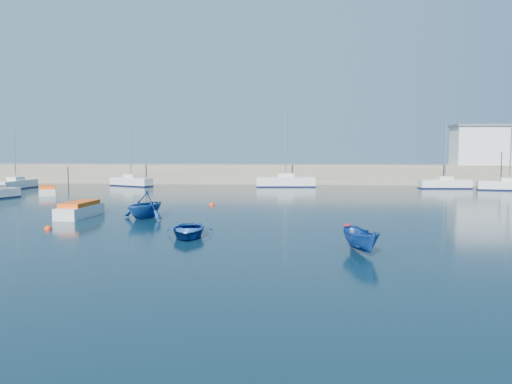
# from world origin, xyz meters

# --- Properties ---
(ground) EXTENTS (220.00, 220.00, 0.00)m
(ground) POSITION_xyz_m (0.00, 0.00, 0.00)
(ground) COLOR black
(ground) RESTS_ON ground
(back_wall) EXTENTS (96.00, 4.50, 2.60)m
(back_wall) POSITION_xyz_m (0.00, 46.00, 1.30)
(back_wall) COLOR gray
(back_wall) RESTS_ON ground
(harbor_office) EXTENTS (10.00, 4.00, 5.00)m
(harbor_office) POSITION_xyz_m (30.00, 46.00, 5.10)
(harbor_office) COLOR silver
(harbor_office) RESTS_ON back_wall
(sailboat_4) EXTENTS (2.33, 6.33, 8.15)m
(sailboat_4) POSITION_xyz_m (-28.91, 34.89, 0.57)
(sailboat_4) COLOR silver
(sailboat_4) RESTS_ON ground
(sailboat_5) EXTENTS (6.00, 3.97, 7.81)m
(sailboat_5) POSITION_xyz_m (-16.71, 40.23, 0.60)
(sailboat_5) COLOR silver
(sailboat_5) RESTS_ON ground
(sailboat_6) EXTENTS (7.43, 2.62, 9.60)m
(sailboat_6) POSITION_xyz_m (2.92, 40.56, 0.68)
(sailboat_6) COLOR silver
(sailboat_6) RESTS_ON ground
(sailboat_7) EXTENTS (6.06, 2.01, 7.91)m
(sailboat_7) POSITION_xyz_m (22.00, 39.26, 0.58)
(sailboat_7) COLOR silver
(sailboat_7) RESTS_ON ground
(sailboat_8) EXTENTS (7.03, 3.35, 8.83)m
(sailboat_8) POSITION_xyz_m (28.59, 37.15, 0.58)
(sailboat_8) COLOR silver
(sailboat_8) RESTS_ON ground
(motorboat_1) EXTENTS (1.91, 4.61, 1.10)m
(motorboat_1) POSITION_xyz_m (-11.29, 12.29, 0.52)
(motorboat_1) COLOR silver
(motorboat_1) RESTS_ON ground
(motorboat_2) EXTENTS (3.30, 4.67, 0.91)m
(motorboat_2) POSITION_xyz_m (-21.77, 28.42, 0.43)
(motorboat_2) COLOR silver
(motorboat_2) RESTS_ON ground
(dinghy_center) EXTENTS (3.05, 3.97, 0.77)m
(dinghy_center) POSITION_xyz_m (-1.99, 4.97, 0.38)
(dinghy_center) COLOR navy
(dinghy_center) RESTS_ON ground
(dinghy_left) EXTENTS (4.28, 4.54, 1.90)m
(dinghy_left) POSITION_xyz_m (-6.48, 11.97, 0.95)
(dinghy_left) COLOR navy
(dinghy_left) RESTS_ON ground
(dinghy_right) EXTENTS (1.90, 3.23, 1.17)m
(dinghy_right) POSITION_xyz_m (6.94, 1.50, 0.59)
(dinghy_right) COLOR navy
(dinghy_right) RESTS_ON ground
(buoy_0) EXTENTS (0.47, 0.47, 0.47)m
(buoy_0) POSITION_xyz_m (-10.95, 6.93, 0.00)
(buoy_0) COLOR red
(buoy_0) RESTS_ON ground
(buoy_1) EXTENTS (0.48, 0.48, 0.48)m
(buoy_1) POSITION_xyz_m (7.12, 8.98, 0.00)
(buoy_1) COLOR red
(buoy_1) RESTS_ON ground
(buoy_3) EXTENTS (0.49, 0.49, 0.49)m
(buoy_3) POSITION_xyz_m (-3.10, 20.01, 0.00)
(buoy_3) COLOR red
(buoy_3) RESTS_ON ground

